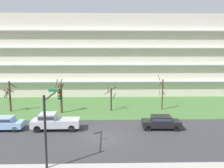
# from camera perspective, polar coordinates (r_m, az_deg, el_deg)

# --- Properties ---
(ground) EXTENTS (160.00, 160.00, 0.00)m
(ground) POSITION_cam_1_polar(r_m,az_deg,el_deg) (24.40, -2.26, -13.23)
(ground) COLOR #38383A
(grass_lawn_strip) EXTENTS (80.00, 16.00, 0.08)m
(grass_lawn_strip) POSITION_cam_1_polar(r_m,az_deg,el_deg) (37.81, -1.92, -5.60)
(grass_lawn_strip) COLOR #477238
(grass_lawn_strip) RESTS_ON ground
(apartment_building) EXTENTS (50.97, 11.69, 16.43)m
(apartment_building) POSITION_cam_1_polar(r_m,az_deg,el_deg) (50.18, -1.81, 7.08)
(apartment_building) COLOR beige
(apartment_building) RESTS_ON ground
(tree_far_left) EXTENTS (1.91, 1.66, 4.63)m
(tree_far_left) POSITION_cam_1_polar(r_m,az_deg,el_deg) (37.10, -24.39, -2.56)
(tree_far_left) COLOR #4C3828
(tree_far_left) RESTS_ON ground
(tree_left) EXTENTS (1.19, 1.31, 5.05)m
(tree_left) POSITION_cam_1_polar(r_m,az_deg,el_deg) (33.91, -12.73, -3.01)
(tree_left) COLOR #4C3828
(tree_left) RESTS_ON ground
(tree_center) EXTENTS (1.82, 1.61, 3.78)m
(tree_center) POSITION_cam_1_polar(r_m,az_deg,el_deg) (34.55, -0.22, -3.51)
(tree_center) COLOR #423023
(tree_center) RESTS_ON ground
(tree_right) EXTENTS (1.08, 1.23, 5.52)m
(tree_right) POSITION_cam_1_polar(r_m,az_deg,el_deg) (35.68, 12.49, -2.20)
(tree_right) COLOR #4C3828
(tree_right) RESTS_ON ground
(sedan_black_near_left) EXTENTS (4.48, 2.00, 1.57)m
(sedan_black_near_left) POSITION_cam_1_polar(r_m,az_deg,el_deg) (27.22, 12.24, -9.24)
(sedan_black_near_left) COLOR black
(sedan_black_near_left) RESTS_ON ground
(pickup_silver_center_left) EXTENTS (5.44, 2.11, 1.95)m
(pickup_silver_center_left) POSITION_cam_1_polar(r_m,az_deg,el_deg) (27.13, -14.44, -9.05)
(pickup_silver_center_left) COLOR #B7BABF
(pickup_silver_center_left) RESTS_ON ground
(sedan_blue_center_right) EXTENTS (4.46, 1.94, 1.57)m
(sedan_blue_center_right) POSITION_cam_1_polar(r_m,az_deg,el_deg) (29.00, -25.63, -8.78)
(sedan_blue_center_right) COLOR #8CB2E0
(sedan_blue_center_right) RESTS_ON ground
(traffic_signal_mast) EXTENTS (0.90, 5.66, 5.71)m
(traffic_signal_mast) POSITION_cam_1_polar(r_m,az_deg,el_deg) (19.37, -14.98, -6.77)
(traffic_signal_mast) COLOR black
(traffic_signal_mast) RESTS_ON ground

